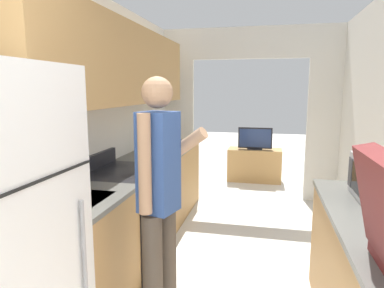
{
  "coord_description": "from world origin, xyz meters",
  "views": [
    {
      "loc": [
        0.29,
        -0.73,
        1.62
      ],
      "look_at": [
        -0.34,
        2.1,
        1.15
      ],
      "focal_mm": 32.0,
      "sensor_mm": 36.0,
      "label": 1
    }
  ],
  "objects_px": {
    "range_oven": "(126,216)",
    "person": "(159,200)",
    "television": "(255,139)",
    "tv_cabinet": "(254,165)"
  },
  "relations": [
    {
      "from": "person",
      "to": "range_oven",
      "type": "bearing_deg",
      "value": 51.29
    },
    {
      "from": "tv_cabinet",
      "to": "television",
      "type": "xyz_separation_m",
      "value": [
        0.0,
        -0.04,
        0.48
      ]
    },
    {
      "from": "range_oven",
      "to": "tv_cabinet",
      "type": "xyz_separation_m",
      "value": [
        1.05,
        3.21,
        -0.16
      ]
    },
    {
      "from": "range_oven",
      "to": "tv_cabinet",
      "type": "bearing_deg",
      "value": 71.84
    },
    {
      "from": "tv_cabinet",
      "to": "television",
      "type": "bearing_deg",
      "value": -90.0
    },
    {
      "from": "person",
      "to": "tv_cabinet",
      "type": "xyz_separation_m",
      "value": [
        0.45,
        4.04,
        -0.63
      ]
    },
    {
      "from": "person",
      "to": "television",
      "type": "distance_m",
      "value": 4.02
    },
    {
      "from": "range_oven",
      "to": "person",
      "type": "height_order",
      "value": "person"
    },
    {
      "from": "television",
      "to": "tv_cabinet",
      "type": "bearing_deg",
      "value": 90.0
    },
    {
      "from": "person",
      "to": "tv_cabinet",
      "type": "bearing_deg",
      "value": 8.9
    }
  ]
}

